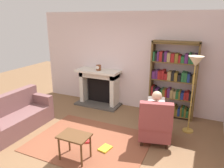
{
  "coord_description": "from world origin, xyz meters",
  "views": [
    {
      "loc": [
        2.06,
        -3.08,
        2.5
      ],
      "look_at": [
        0.1,
        1.2,
        1.05
      ],
      "focal_mm": 34.0,
      "sensor_mm": 36.0,
      "label": 1
    }
  ],
  "objects_px": {
    "seated_reader": "(156,113)",
    "side_table": "(74,139)",
    "sofa_floral": "(15,117)",
    "armchair_reading": "(155,124)",
    "fireplace": "(100,86)",
    "mantel_clock": "(99,68)",
    "bookshelf": "(172,81)",
    "floor_lamp": "(195,69)"
  },
  "relations": [
    {
      "from": "armchair_reading",
      "to": "side_table",
      "type": "xyz_separation_m",
      "value": [
        -1.2,
        -1.14,
        -0.01
      ]
    },
    {
      "from": "armchair_reading",
      "to": "fireplace",
      "type": "bearing_deg",
      "value": -48.8
    },
    {
      "from": "seated_reader",
      "to": "floor_lamp",
      "type": "xyz_separation_m",
      "value": [
        0.63,
        0.69,
        0.87
      ]
    },
    {
      "from": "fireplace",
      "to": "sofa_floral",
      "type": "xyz_separation_m",
      "value": [
        -1.02,
        -2.26,
        -0.25
      ]
    },
    {
      "from": "mantel_clock",
      "to": "side_table",
      "type": "height_order",
      "value": "mantel_clock"
    },
    {
      "from": "sofa_floral",
      "to": "mantel_clock",
      "type": "bearing_deg",
      "value": -25.43
    },
    {
      "from": "sofa_floral",
      "to": "floor_lamp",
      "type": "relative_size",
      "value": 0.97
    },
    {
      "from": "bookshelf",
      "to": "side_table",
      "type": "bearing_deg",
      "value": -115.69
    },
    {
      "from": "seated_reader",
      "to": "armchair_reading",
      "type": "bearing_deg",
      "value": 90.0
    },
    {
      "from": "armchair_reading",
      "to": "sofa_floral",
      "type": "distance_m",
      "value": 3.18
    },
    {
      "from": "bookshelf",
      "to": "armchair_reading",
      "type": "height_order",
      "value": "bookshelf"
    },
    {
      "from": "mantel_clock",
      "to": "bookshelf",
      "type": "height_order",
      "value": "bookshelf"
    },
    {
      "from": "fireplace",
      "to": "side_table",
      "type": "xyz_separation_m",
      "value": [
        0.85,
        -2.59,
        -0.16
      ]
    },
    {
      "from": "mantel_clock",
      "to": "seated_reader",
      "type": "distance_m",
      "value": 2.41
    },
    {
      "from": "seated_reader",
      "to": "bookshelf",
      "type": "bearing_deg",
      "value": -107.17
    },
    {
      "from": "seated_reader",
      "to": "side_table",
      "type": "height_order",
      "value": "seated_reader"
    },
    {
      "from": "mantel_clock",
      "to": "floor_lamp",
      "type": "relative_size",
      "value": 0.09
    },
    {
      "from": "mantel_clock",
      "to": "floor_lamp",
      "type": "xyz_separation_m",
      "value": [
        2.62,
        -0.55,
        0.34
      ]
    },
    {
      "from": "bookshelf",
      "to": "side_table",
      "type": "relative_size",
      "value": 3.54
    },
    {
      "from": "fireplace",
      "to": "seated_reader",
      "type": "relative_size",
      "value": 1.17
    },
    {
      "from": "bookshelf",
      "to": "floor_lamp",
      "type": "relative_size",
      "value": 1.13
    },
    {
      "from": "sofa_floral",
      "to": "floor_lamp",
      "type": "height_order",
      "value": "floor_lamp"
    },
    {
      "from": "mantel_clock",
      "to": "bookshelf",
      "type": "xyz_separation_m",
      "value": [
        2.08,
        0.14,
        -0.19
      ]
    },
    {
      "from": "armchair_reading",
      "to": "seated_reader",
      "type": "xyz_separation_m",
      "value": [
        -0.03,
        0.11,
        0.2
      ]
    },
    {
      "from": "mantel_clock",
      "to": "seated_reader",
      "type": "height_order",
      "value": "mantel_clock"
    },
    {
      "from": "bookshelf",
      "to": "sofa_floral",
      "type": "height_order",
      "value": "bookshelf"
    },
    {
      "from": "seated_reader",
      "to": "sofa_floral",
      "type": "bearing_deg",
      "value": 3.26
    },
    {
      "from": "seated_reader",
      "to": "floor_lamp",
      "type": "distance_m",
      "value": 1.27
    },
    {
      "from": "armchair_reading",
      "to": "sofa_floral",
      "type": "bearing_deg",
      "value": 1.15
    },
    {
      "from": "fireplace",
      "to": "armchair_reading",
      "type": "xyz_separation_m",
      "value": [
        2.05,
        -1.45,
        -0.14
      ]
    },
    {
      "from": "floor_lamp",
      "to": "seated_reader",
      "type": "bearing_deg",
      "value": -132.29
    },
    {
      "from": "seated_reader",
      "to": "side_table",
      "type": "distance_m",
      "value": 1.73
    },
    {
      "from": "side_table",
      "to": "armchair_reading",
      "type": "bearing_deg",
      "value": 43.4
    },
    {
      "from": "side_table",
      "to": "floor_lamp",
      "type": "distance_m",
      "value": 2.86
    },
    {
      "from": "bookshelf",
      "to": "armchair_reading",
      "type": "relative_size",
      "value": 2.05
    },
    {
      "from": "bookshelf",
      "to": "floor_lamp",
      "type": "xyz_separation_m",
      "value": [
        0.54,
        -0.69,
        0.53
      ]
    },
    {
      "from": "side_table",
      "to": "sofa_floral",
      "type": "bearing_deg",
      "value": 169.87
    },
    {
      "from": "armchair_reading",
      "to": "seated_reader",
      "type": "distance_m",
      "value": 0.23
    },
    {
      "from": "fireplace",
      "to": "bookshelf",
      "type": "height_order",
      "value": "bookshelf"
    },
    {
      "from": "mantel_clock",
      "to": "fireplace",
      "type": "bearing_deg",
      "value": 107.53
    },
    {
      "from": "armchair_reading",
      "to": "side_table",
      "type": "height_order",
      "value": "armchair_reading"
    },
    {
      "from": "seated_reader",
      "to": "side_table",
      "type": "relative_size",
      "value": 2.04
    }
  ]
}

